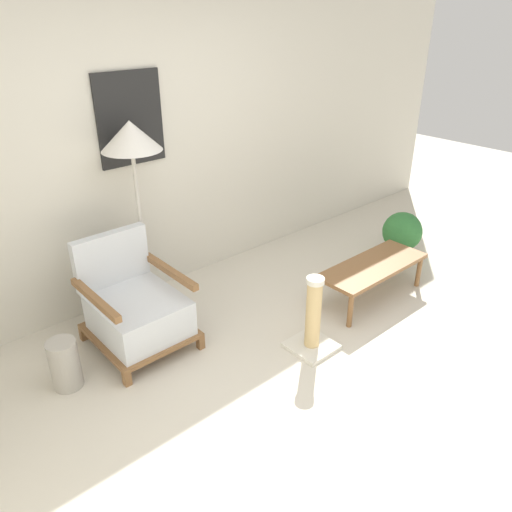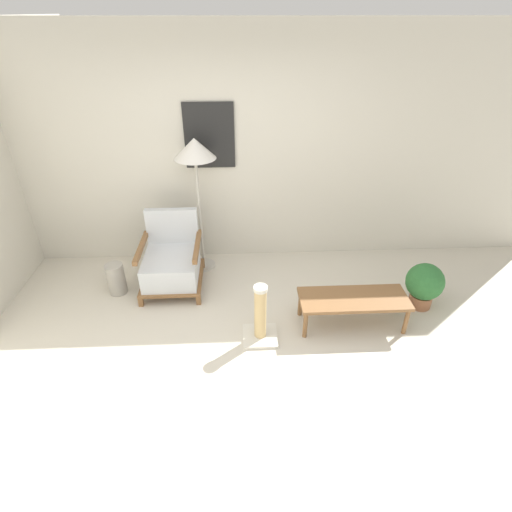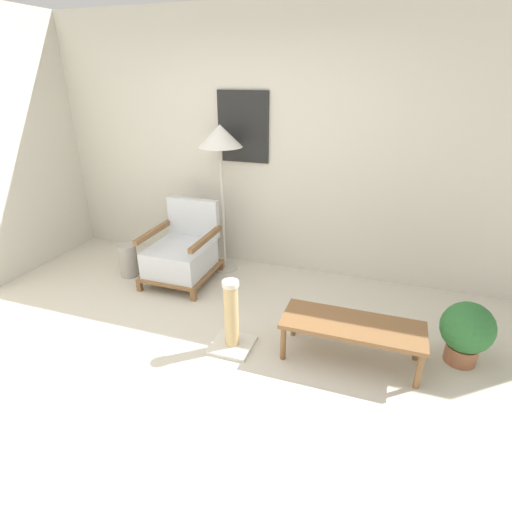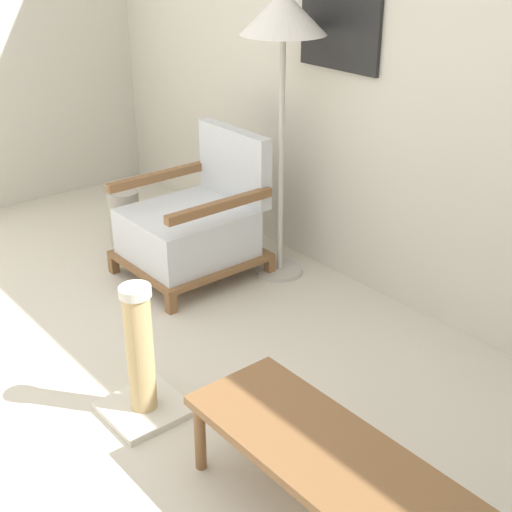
{
  "view_description": "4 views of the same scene",
  "coord_description": "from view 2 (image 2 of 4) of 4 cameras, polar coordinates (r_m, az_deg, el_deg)",
  "views": [
    {
      "loc": [
        -2.13,
        -1.53,
        2.36
      ],
      "look_at": [
        0.23,
        1.14,
        0.55
      ],
      "focal_mm": 35.0,
      "sensor_mm": 36.0,
      "label": 1
    },
    {
      "loc": [
        0.05,
        -2.41,
        2.74
      ],
      "look_at": [
        0.23,
        1.14,
        0.55
      ],
      "focal_mm": 28.0,
      "sensor_mm": 36.0,
      "label": 2
    },
    {
      "loc": [
        1.31,
        -1.98,
        2.06
      ],
      "look_at": [
        0.23,
        1.14,
        0.55
      ],
      "focal_mm": 28.0,
      "sensor_mm": 36.0,
      "label": 3
    },
    {
      "loc": [
        2.47,
        -0.7,
        1.95
      ],
      "look_at": [
        0.23,
        1.14,
        0.55
      ],
      "focal_mm": 50.0,
      "sensor_mm": 36.0,
      "label": 4
    }
  ],
  "objects": [
    {
      "name": "coffee_table",
      "position": [
        4.08,
        13.75,
        -6.22
      ],
      "size": [
        1.07,
        0.41,
        0.33
      ],
      "color": "brown",
      "rests_on": "ground_plane"
    },
    {
      "name": "potted_plant",
      "position": [
        4.57,
        22.91,
        -3.69
      ],
      "size": [
        0.39,
        0.39,
        0.51
      ],
      "color": "#935B3D",
      "rests_on": "ground_plane"
    },
    {
      "name": "wall_back",
      "position": [
        4.75,
        -3.53,
        14.62
      ],
      "size": [
        8.0,
        0.09,
        2.7
      ],
      "color": "beige",
      "rests_on": "ground_plane"
    },
    {
      "name": "floor_lamp",
      "position": [
        4.47,
        -8.69,
        13.96
      ],
      "size": [
        0.46,
        0.46,
        1.6
      ],
      "color": "#B7B2A8",
      "rests_on": "ground_plane"
    },
    {
      "name": "armchair",
      "position": [
        4.62,
        -11.94,
        -0.86
      ],
      "size": [
        0.67,
        0.75,
        0.83
      ],
      "color": "brown",
      "rests_on": "ground_plane"
    },
    {
      "name": "ground_plane",
      "position": [
        3.65,
        -2.87,
        -17.03
      ],
      "size": [
        14.0,
        14.0,
        0.0
      ],
      "primitive_type": "plane",
      "color": "beige"
    },
    {
      "name": "scratching_post",
      "position": [
        3.85,
        0.62,
        -8.98
      ],
      "size": [
        0.34,
        0.34,
        0.61
      ],
      "color": "beige",
      "rests_on": "ground_plane"
    },
    {
      "name": "vase",
      "position": [
        4.73,
        -19.34,
        -3.09
      ],
      "size": [
        0.2,
        0.2,
        0.36
      ],
      "primitive_type": "cylinder",
      "color": "#9E998E",
      "rests_on": "ground_plane"
    }
  ]
}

